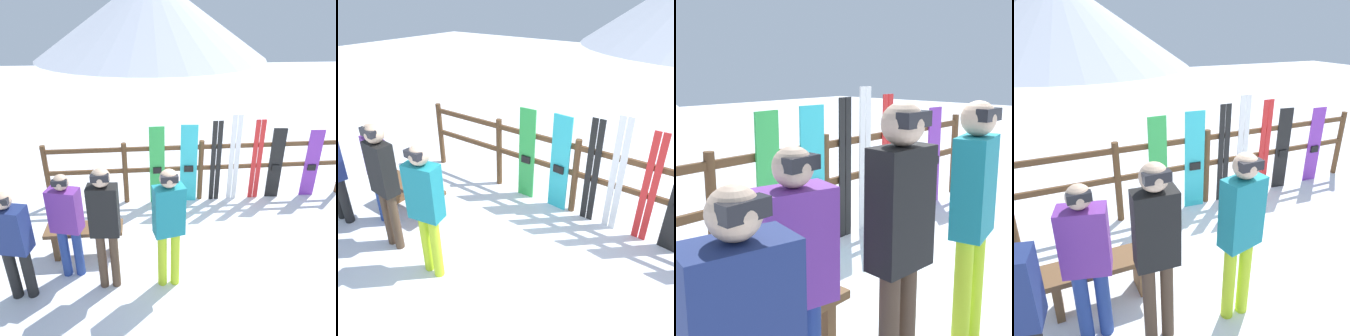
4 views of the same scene
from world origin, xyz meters
TOP-DOWN VIEW (x-y plane):
  - ground_plane at (0.00, 0.00)m, footprint 40.00×40.00m
  - mountain_backdrop at (0.00, 23.81)m, footprint 18.00×18.00m
  - fence at (-0.00, 1.81)m, footprint 5.91×0.10m
  - bench at (-2.04, 0.31)m, footprint 1.15×0.36m
  - person_black at (-1.63, -0.38)m, footprint 0.38×0.24m
  - person_navy at (-2.75, -0.46)m, footprint 0.48×0.33m
  - person_teal at (-0.82, -0.41)m, footprint 0.42×0.29m
  - person_purple at (-2.16, -0.11)m, footprint 0.45×0.32m
  - snowboard_green at (-0.85, 1.75)m, footprint 0.29×0.06m
  - snowboard_cyan at (-0.25, 1.75)m, footprint 0.32×0.07m
  - ski_pair_black at (0.28, 1.75)m, footprint 0.19×0.02m
  - ski_pair_white at (0.63, 1.75)m, footprint 0.20×0.02m
  - ski_pair_red at (1.08, 1.75)m, footprint 0.19×0.02m
  - snowboard_black_stripe at (1.47, 1.75)m, footprint 0.26×0.08m
  - snowboard_purple at (2.21, 1.75)m, footprint 0.28×0.07m

SIDE VIEW (x-z plane):
  - ground_plane at x=0.00m, z-range 0.00..0.00m
  - bench at x=-2.04m, z-range 0.11..0.61m
  - snowboard_purple at x=2.21m, z-range 0.00..1.40m
  - snowboard_black_stripe at x=1.47m, z-range 0.00..1.46m
  - fence at x=0.00m, z-range 0.12..1.36m
  - snowboard_green at x=-0.85m, z-range 0.00..1.56m
  - snowboard_cyan at x=-0.25m, z-range 0.00..1.58m
  - ski_pair_black at x=0.28m, z-range 0.00..1.64m
  - ski_pair_red at x=1.08m, z-range 0.00..1.64m
  - ski_pair_white at x=0.63m, z-range 0.00..1.75m
  - person_navy at x=-2.75m, z-range 0.12..1.70m
  - person_purple at x=-2.16m, z-range 0.13..1.73m
  - person_teal at x=-0.82m, z-range 0.17..1.93m
  - person_black at x=-1.63m, z-range 0.18..1.98m
  - mountain_backdrop at x=0.00m, z-range 0.00..6.00m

